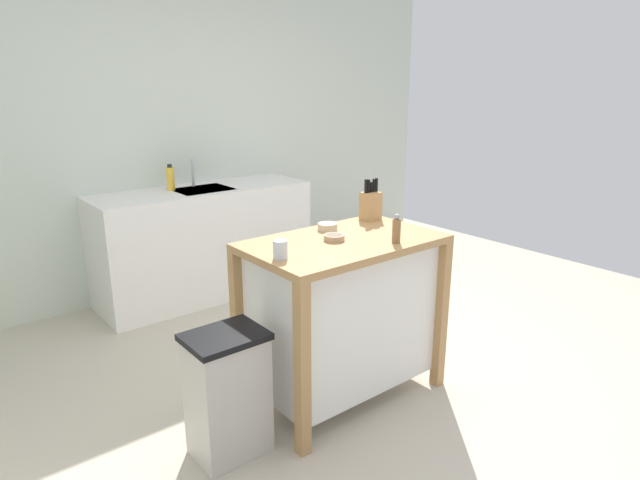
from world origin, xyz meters
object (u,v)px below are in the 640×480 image
Objects in this scene: sink_faucet at (193,173)px; knife_block at (371,205)px; bowl_stoneware_deep at (328,226)px; trash_bin at (228,394)px; drinking_cup at (280,250)px; bowl_ceramic_wide at (334,237)px; kitchen_island at (343,310)px; pepper_grinder at (396,229)px; bottle_dish_soap at (170,178)px.

knife_block is at bearing -80.83° from sink_faucet.
bowl_stoneware_deep is 1.07m from trash_bin.
knife_block is 0.91m from drinking_cup.
drinking_cup reaches higher than bowl_ceramic_wide.
kitchen_island is 9.46× the size of bowl_stoneware_deep.
trash_bin is (-0.82, -0.26, -0.63)m from bowl_stoneware_deep.
knife_block reaches higher than kitchen_island.
trash_bin is at bearing 179.86° from drinking_cup.
knife_block is 2.80× the size of drinking_cup.
kitchen_island is at bearing -93.41° from sink_faucet.
sink_faucet is at bearing 99.17° from knife_block.
knife_block is at bearing 23.74° from bowl_ceramic_wide.
bowl_ceramic_wide is at bearing -156.26° from knife_block.
bowl_ceramic_wide is 1.23× the size of drinking_cup.
trash_bin is 2.36m from sink_faucet.
kitchen_island is 4.19× the size of knife_block.
pepper_grinder is at bearing -118.37° from knife_block.
sink_faucet is at bearing 74.59° from drinking_cup.
bowl_stoneware_deep is 0.51× the size of sink_faucet.
kitchen_island is 2.03m from bottle_dish_soap.
drinking_cup is at bearing -162.02° from knife_block.
kitchen_island is 0.64m from drinking_cup.
bowl_stoneware_deep is (0.05, 0.20, 0.43)m from kitchen_island.
knife_block is at bearing -74.02° from bottle_dish_soap.
trash_bin is 2.86× the size of sink_faucet.
pepper_grinder is at bearing -9.62° from trash_bin.
knife_block is 1.82m from sink_faucet.
knife_block is 1.22× the size of bottle_dish_soap.
bottle_dish_soap reaches higher than bowl_stoneware_deep.
knife_block is at bearing 3.61° from bowl_stoneware_deep.
bowl_stoneware_deep reaches higher than bowl_ceramic_wide.
bowl_ceramic_wide is 0.41m from drinking_cup.
bowl_stoneware_deep is (-0.36, -0.02, -0.07)m from knife_block.
bowl_stoneware_deep is 0.21m from bowl_ceramic_wide.
bowl_ceramic_wide reaches higher than kitchen_island.
drinking_cup reaches higher than bowl_stoneware_deep.
knife_block is 1.15× the size of sink_faucet.
trash_bin is at bearing -173.95° from bowl_ceramic_wide.
bowl_stoneware_deep is 1.82m from sink_faucet.
knife_block is at bearing 13.31° from trash_bin.
bottle_dish_soap is (-0.04, 1.96, 0.06)m from bowl_ceramic_wide.
kitchen_island is at bearing -151.86° from knife_block.
bowl_ceramic_wide is 0.54× the size of bottle_dish_soap.
bowl_ceramic_wide is at bearing 162.45° from kitchen_island.
kitchen_island is 0.43m from bowl_ceramic_wide.
pepper_grinder is (0.22, -0.24, 0.06)m from bowl_ceramic_wide.
drinking_cup is at bearing -169.13° from bowl_ceramic_wide.
bowl_stoneware_deep is 0.44m from pepper_grinder.
kitchen_island is 1.68× the size of trash_bin.
bottle_dish_soap is at bearing 92.69° from kitchen_island.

